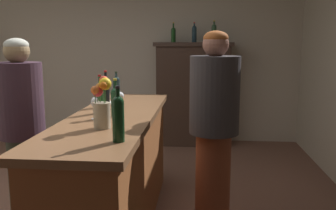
{
  "coord_description": "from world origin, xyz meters",
  "views": [
    {
      "loc": [
        1.18,
        -2.95,
        1.57
      ],
      "look_at": [
        0.93,
        -0.13,
        1.08
      ],
      "focal_mm": 38.9,
      "sensor_mm": 36.0,
      "label": 1
    }
  ],
  "objects_px": {
    "bartender": "(214,126)",
    "wine_bottle_pinot": "(106,90)",
    "display_cabinet": "(193,92)",
    "flower_arrangement": "(102,103)",
    "bar_counter": "(115,172)",
    "display_bottle_left": "(173,34)",
    "wine_glass_front": "(120,97)",
    "wine_bottle_riesling": "(115,100)",
    "wine_glass_mid": "(95,103)",
    "patron_in_grey": "(22,127)",
    "wine_bottle_chardonnay": "(116,86)",
    "display_bottle_center": "(214,32)",
    "display_bottle_midleft": "(194,33)",
    "wine_bottle_rose": "(118,117)",
    "cheese_plate": "(106,103)",
    "wine_bottle_malbec": "(100,97)"
  },
  "relations": [
    {
      "from": "wine_bottle_pinot",
      "to": "display_bottle_midleft",
      "type": "bearing_deg",
      "value": 72.12
    },
    {
      "from": "wine_bottle_malbec",
      "to": "patron_in_grey",
      "type": "relative_size",
      "value": 0.2
    },
    {
      "from": "display_cabinet",
      "to": "flower_arrangement",
      "type": "height_order",
      "value": "display_cabinet"
    },
    {
      "from": "wine_glass_front",
      "to": "bartender",
      "type": "relative_size",
      "value": 0.09
    },
    {
      "from": "wine_bottle_chardonnay",
      "to": "display_bottle_midleft",
      "type": "height_order",
      "value": "display_bottle_midleft"
    },
    {
      "from": "flower_arrangement",
      "to": "patron_in_grey",
      "type": "bearing_deg",
      "value": 151.04
    },
    {
      "from": "flower_arrangement",
      "to": "wine_bottle_riesling",
      "type": "bearing_deg",
      "value": 90.51
    },
    {
      "from": "bar_counter",
      "to": "wine_glass_front",
      "type": "height_order",
      "value": "wine_glass_front"
    },
    {
      "from": "display_bottle_left",
      "to": "wine_bottle_chardonnay",
      "type": "bearing_deg",
      "value": -104.62
    },
    {
      "from": "flower_arrangement",
      "to": "patron_in_grey",
      "type": "distance_m",
      "value": 0.96
    },
    {
      "from": "display_bottle_center",
      "to": "patron_in_grey",
      "type": "bearing_deg",
      "value": -121.37
    },
    {
      "from": "flower_arrangement",
      "to": "display_bottle_midleft",
      "type": "height_order",
      "value": "display_bottle_midleft"
    },
    {
      "from": "wine_bottle_malbec",
      "to": "display_bottle_center",
      "type": "height_order",
      "value": "display_bottle_center"
    },
    {
      "from": "bar_counter",
      "to": "wine_glass_front",
      "type": "distance_m",
      "value": 0.66
    },
    {
      "from": "bar_counter",
      "to": "wine_glass_mid",
      "type": "xyz_separation_m",
      "value": [
        -0.09,
        -0.19,
        0.61
      ]
    },
    {
      "from": "display_cabinet",
      "to": "bartender",
      "type": "bearing_deg",
      "value": -85.15
    },
    {
      "from": "display_cabinet",
      "to": "wine_bottle_pinot",
      "type": "bearing_deg",
      "value": -107.72
    },
    {
      "from": "bar_counter",
      "to": "patron_in_grey",
      "type": "bearing_deg",
      "value": -177.68
    },
    {
      "from": "display_cabinet",
      "to": "flower_arrangement",
      "type": "distance_m",
      "value": 3.22
    },
    {
      "from": "wine_bottle_riesling",
      "to": "bartender",
      "type": "distance_m",
      "value": 0.81
    },
    {
      "from": "patron_in_grey",
      "to": "wine_bottle_chardonnay",
      "type": "bearing_deg",
      "value": 41.53
    },
    {
      "from": "patron_in_grey",
      "to": "wine_bottle_riesling",
      "type": "bearing_deg",
      "value": -18.53
    },
    {
      "from": "bartender",
      "to": "patron_in_grey",
      "type": "bearing_deg",
      "value": 16.28
    },
    {
      "from": "wine_bottle_rose",
      "to": "flower_arrangement",
      "type": "relative_size",
      "value": 0.93
    },
    {
      "from": "wine_bottle_rose",
      "to": "flower_arrangement",
      "type": "bearing_deg",
      "value": 119.8
    },
    {
      "from": "bartender",
      "to": "display_bottle_left",
      "type": "bearing_deg",
      "value": -65.18
    },
    {
      "from": "cheese_plate",
      "to": "patron_in_grey",
      "type": "distance_m",
      "value": 0.8
    },
    {
      "from": "wine_bottle_riesling",
      "to": "flower_arrangement",
      "type": "height_order",
      "value": "flower_arrangement"
    },
    {
      "from": "bartender",
      "to": "wine_glass_front",
      "type": "bearing_deg",
      "value": -3.37
    },
    {
      "from": "display_cabinet",
      "to": "wine_bottle_rose",
      "type": "bearing_deg",
      "value": -95.99
    },
    {
      "from": "bartender",
      "to": "wine_bottle_pinot",
      "type": "bearing_deg",
      "value": -4.54
    },
    {
      "from": "wine_bottle_pinot",
      "to": "wine_glass_front",
      "type": "relative_size",
      "value": 2.27
    },
    {
      "from": "bar_counter",
      "to": "wine_bottle_chardonnay",
      "type": "xyz_separation_m",
      "value": [
        -0.18,
        0.89,
        0.61
      ]
    },
    {
      "from": "patron_in_grey",
      "to": "bartender",
      "type": "bearing_deg",
      "value": -13.39
    },
    {
      "from": "bar_counter",
      "to": "display_bottle_left",
      "type": "xyz_separation_m",
      "value": [
        0.29,
        2.68,
        1.19
      ]
    },
    {
      "from": "display_cabinet",
      "to": "wine_bottle_malbec",
      "type": "bearing_deg",
      "value": -105.12
    },
    {
      "from": "wine_bottle_riesling",
      "to": "patron_in_grey",
      "type": "bearing_deg",
      "value": 177.61
    },
    {
      "from": "bar_counter",
      "to": "wine_glass_front",
      "type": "xyz_separation_m",
      "value": [
        -0.01,
        0.3,
        0.59
      ]
    },
    {
      "from": "wine_bottle_chardonnay",
      "to": "display_bottle_midleft",
      "type": "distance_m",
      "value": 2.03
    },
    {
      "from": "display_cabinet",
      "to": "flower_arrangement",
      "type": "bearing_deg",
      "value": -99.9
    },
    {
      "from": "display_bottle_left",
      "to": "patron_in_grey",
      "type": "relative_size",
      "value": 0.18
    },
    {
      "from": "display_bottle_midleft",
      "to": "wine_glass_front",
      "type": "bearing_deg",
      "value": -104.35
    },
    {
      "from": "display_cabinet",
      "to": "display_bottle_midleft",
      "type": "bearing_deg",
      "value": 0.0
    },
    {
      "from": "wine_bottle_riesling",
      "to": "bartender",
      "type": "relative_size",
      "value": 0.18
    },
    {
      "from": "wine_bottle_riesling",
      "to": "cheese_plate",
      "type": "height_order",
      "value": "wine_bottle_riesling"
    },
    {
      "from": "wine_bottle_chardonnay",
      "to": "display_bottle_center",
      "type": "xyz_separation_m",
      "value": [
        1.07,
        1.78,
        0.6
      ]
    },
    {
      "from": "display_cabinet",
      "to": "wine_glass_front",
      "type": "relative_size",
      "value": 10.83
    },
    {
      "from": "display_bottle_left",
      "to": "bartender",
      "type": "distance_m",
      "value": 2.8
    },
    {
      "from": "wine_bottle_rose",
      "to": "display_bottle_left",
      "type": "xyz_separation_m",
      "value": [
        0.06,
        3.47,
        0.55
      ]
    },
    {
      "from": "display_bottle_midleft",
      "to": "bar_counter",
      "type": "bearing_deg",
      "value": -102.57
    }
  ]
}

